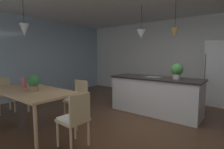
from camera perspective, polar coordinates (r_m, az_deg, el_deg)
The scene contains 15 objects.
ground_plane at distance 3.61m, azimuth 8.55°, elevation -17.51°, with size 10.00×8.40×0.04m, color #4C301E.
wall_back_kitchen at distance 6.36m, azimuth 23.32°, elevation 5.01°, with size 10.00×0.12×2.70m, color silver.
window_wall_left_glazing at distance 6.35m, azimuth -25.23°, elevation 4.93°, with size 0.06×8.40×2.70m, color #9EB7C6.
dining_table at distance 3.85m, azimuth -25.69°, elevation -5.57°, with size 2.01×0.95×0.75m.
chair_far_right at distance 3.98m, azimuth -11.53°, elevation -7.78°, with size 0.43×0.43×0.87m.
chair_window_end at distance 5.14m, azimuth -32.47°, elevation -5.48°, with size 0.42×0.42×0.87m.
chair_kitchen_end at distance 2.78m, azimuth -12.32°, elevation -14.00°, with size 0.41×0.41×0.87m.
kitchen_island at distance 4.44m, azimuth 14.21°, elevation -6.55°, with size 2.19×0.82×0.91m.
refrigerator at distance 5.80m, azimuth 32.19°, elevation 0.33°, with size 0.72×0.67×1.86m.
pendant_over_table at distance 3.90m, azimuth -27.25°, elevation 13.13°, with size 0.17×0.17×0.88m.
pendant_over_island_main at distance 4.55m, azimuth 9.69°, elevation 13.07°, with size 0.24×0.24×0.84m.
pendant_over_island_aux at distance 4.22m, azimuth 20.21°, elevation 12.97°, with size 0.17×0.17×0.86m.
potted_plant_on_island at distance 4.17m, azimuth 20.85°, elevation 1.29°, with size 0.27×0.27×0.36m.
potted_plant_on_table at distance 3.63m, azimuth -24.70°, elevation -2.45°, with size 0.22×0.22×0.31m.
vase_on_dining_table at distance 4.06m, azimuth -27.32°, elevation -2.51°, with size 0.10×0.10×0.23m.
Camera 1 is at (1.59, -2.90, 1.43)m, focal length 27.36 mm.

